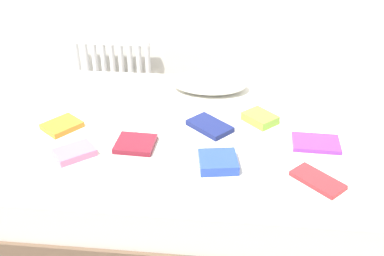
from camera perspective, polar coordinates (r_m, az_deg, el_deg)
name	(u,v)px	position (r m, az deg, el deg)	size (l,w,h in m)	color
ground_plane	(191,198)	(2.88, -0.10, -8.74)	(8.00, 8.00, 0.00)	#9E998E
bed	(191,166)	(2.72, -0.11, -4.74)	(2.00, 1.50, 0.50)	brown
radiator	(113,67)	(3.85, -9.78, 7.50)	(0.63, 0.04, 0.46)	white
pillow	(209,83)	(3.00, 2.14, 5.65)	(0.49, 0.30, 0.11)	white
textbook_purple	(316,143)	(2.53, 15.12, -1.82)	(0.25, 0.17, 0.02)	purple
textbook_white	(112,118)	(2.71, -9.86, 1.20)	(0.19, 0.13, 0.02)	white
textbook_navy	(210,126)	(2.59, 2.21, 0.24)	(0.25, 0.15, 0.03)	navy
textbook_blue	(218,162)	(2.28, 3.25, -4.22)	(0.19, 0.18, 0.05)	#2847B7
textbook_lime	(260,118)	(2.68, 8.44, 1.22)	(0.18, 0.14, 0.05)	#8CC638
textbook_pink	(74,152)	(2.43, -14.39, -2.96)	(0.19, 0.14, 0.04)	pink
textbook_red	(318,180)	(2.26, 15.32, -6.28)	(0.25, 0.12, 0.02)	red
textbook_maroon	(135,144)	(2.45, -7.03, -1.96)	(0.20, 0.19, 0.03)	maroon
textbook_orange	(62,126)	(2.69, -15.83, 0.29)	(0.19, 0.16, 0.03)	orange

